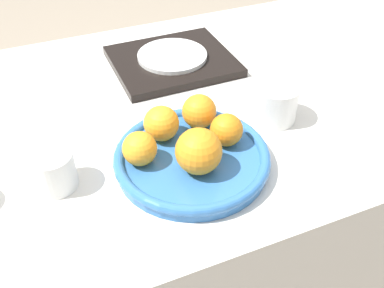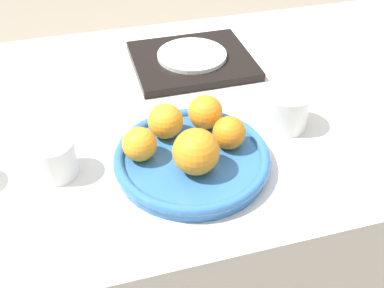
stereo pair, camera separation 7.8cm
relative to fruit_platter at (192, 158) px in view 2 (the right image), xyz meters
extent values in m
plane|color=gray|center=(0.15, 0.19, -0.72)|extent=(12.00, 12.00, 0.00)
cube|color=silver|center=(0.15, 0.19, -0.37)|extent=(1.48, 0.81, 0.70)
cylinder|color=#336BAD|center=(0.00, 0.00, -0.01)|extent=(0.27, 0.27, 0.02)
torus|color=#336BAD|center=(0.00, 0.00, 0.01)|extent=(0.28, 0.28, 0.02)
sphere|color=orange|center=(0.00, -0.03, 0.05)|extent=(0.08, 0.08, 0.08)
sphere|color=orange|center=(-0.03, 0.07, 0.04)|extent=(0.07, 0.07, 0.07)
sphere|color=orange|center=(-0.09, 0.02, 0.04)|extent=(0.06, 0.06, 0.06)
sphere|color=orange|center=(0.05, 0.08, 0.04)|extent=(0.07, 0.07, 0.07)
sphere|color=orange|center=(0.07, 0.01, 0.04)|extent=(0.06, 0.06, 0.06)
cube|color=black|center=(0.10, 0.35, -0.01)|extent=(0.28, 0.24, 0.02)
cylinder|color=silver|center=(0.10, 0.35, 0.01)|extent=(0.17, 0.17, 0.01)
cylinder|color=white|center=(0.21, 0.07, 0.02)|extent=(0.09, 0.09, 0.08)
cylinder|color=white|center=(-0.23, 0.04, 0.02)|extent=(0.08, 0.08, 0.07)
camera|label=1|loc=(-0.23, -0.55, 0.53)|focal=42.00mm
camera|label=2|loc=(-0.16, -0.58, 0.53)|focal=42.00mm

